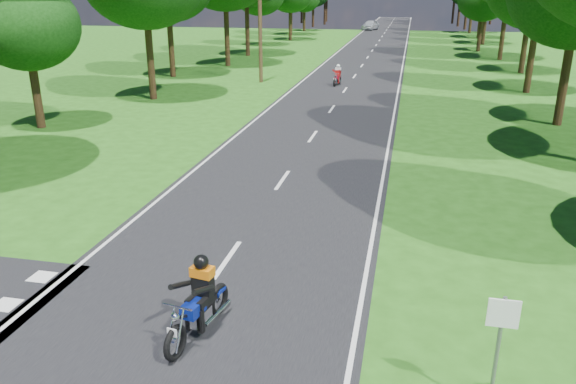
# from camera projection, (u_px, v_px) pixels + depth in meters

# --- Properties ---
(ground) EXTENTS (160.00, 160.00, 0.00)m
(ground) POSITION_uv_depth(u_px,v_px,m) (197.00, 304.00, 11.55)
(ground) COLOR #215212
(ground) RESTS_ON ground
(main_road) EXTENTS (7.00, 140.00, 0.02)m
(main_road) POSITION_uv_depth(u_px,v_px,m) (372.00, 51.00, 57.45)
(main_road) COLOR black
(main_road) RESTS_ON ground
(road_markings) EXTENTS (7.40, 140.00, 0.01)m
(road_markings) POSITION_uv_depth(u_px,v_px,m) (370.00, 52.00, 55.76)
(road_markings) COLOR silver
(road_markings) RESTS_ON main_road
(telegraph_pole) EXTENTS (1.20, 0.26, 8.00)m
(telegraph_pole) POSITION_uv_depth(u_px,v_px,m) (260.00, 20.00, 37.05)
(telegraph_pole) COLOR #382616
(telegraph_pole) RESTS_ON ground
(road_sign) EXTENTS (0.45, 0.07, 2.00)m
(road_sign) POSITION_uv_depth(u_px,v_px,m) (500.00, 337.00, 8.15)
(road_sign) COLOR slate
(road_sign) RESTS_ON ground
(rider_near_blue) EXTENTS (0.94, 1.95, 1.56)m
(rider_near_blue) POSITION_uv_depth(u_px,v_px,m) (197.00, 298.00, 10.23)
(rider_near_blue) COLOR navy
(rider_near_blue) RESTS_ON main_road
(rider_far_red) EXTENTS (0.71, 1.66, 1.35)m
(rider_far_red) POSITION_uv_depth(u_px,v_px,m) (337.00, 75.00, 37.00)
(rider_far_red) COLOR #AE0D2A
(rider_far_red) RESTS_ON main_road
(distant_car) EXTENTS (2.80, 4.61, 1.47)m
(distant_car) POSITION_uv_depth(u_px,v_px,m) (371.00, 25.00, 84.97)
(distant_car) COLOR silver
(distant_car) RESTS_ON main_road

